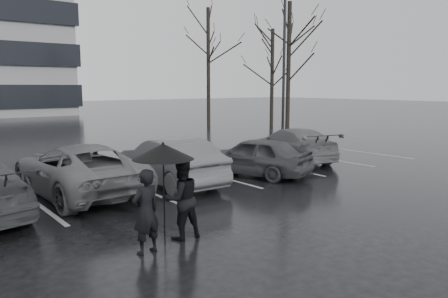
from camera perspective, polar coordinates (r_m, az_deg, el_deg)
ground at (r=12.30m, az=3.05°, el=-5.58°), size 160.00×160.00×0.00m
car_main at (r=14.38m, az=3.96°, el=-0.96°), size 2.71×4.08×1.29m
car_west_a at (r=13.14m, az=-7.02°, el=-1.60°), size 1.63×4.33×1.41m
car_west_b at (r=12.47m, az=-18.50°, el=-2.54°), size 2.47×5.07×1.39m
car_east at (r=17.43m, az=8.88°, el=0.59°), size 3.00×4.82×1.30m
pedestrian_left at (r=7.81m, az=-10.18°, el=-8.07°), size 0.60×0.45×1.51m
pedestrian_right at (r=8.47m, az=-5.61°, el=-6.49°), size 0.81×0.66×1.57m
umbrella at (r=7.99m, az=-7.96°, el=-0.33°), size 1.13×1.13×1.92m
lamp_post at (r=24.46m, az=7.83°, el=10.62°), size 0.48×0.48×8.74m
stall_stripes at (r=13.81m, az=-6.32°, el=-4.09°), size 19.72×5.00×0.00m
tree_east at (r=27.51m, az=8.42°, el=10.32°), size 0.26×0.26×8.00m
tree_ne at (r=32.08m, az=6.29°, el=9.15°), size 0.26×0.26×7.00m
tree_north at (r=32.15m, az=-2.05°, el=10.52°), size 0.26×0.26×8.50m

